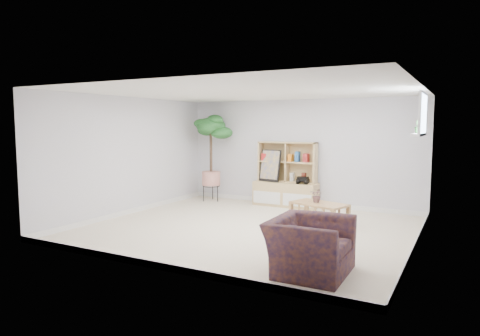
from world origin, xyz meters
The scene contains 14 objects.
floor centered at (0.00, 0.00, 0.00)m, with size 5.50×5.00×0.01m, color beige.
ceiling centered at (0.00, 0.00, 2.40)m, with size 5.50×5.00×0.01m, color white.
walls centered at (0.00, 0.00, 1.20)m, with size 5.51×5.01×2.40m.
baseboard centered at (0.00, 0.00, 0.05)m, with size 5.50×5.00×0.10m, color white, non-canonical shape.
window centered at (2.73, 0.60, 2.00)m, with size 0.10×0.98×0.68m, color silver, non-canonical shape.
window_sill centered at (2.67, 0.60, 1.68)m, with size 0.14×1.00×0.04m, color white.
storage_unit centered at (-0.22, 2.24, 0.72)m, with size 1.45×0.49×1.45m, color tan, non-canonical shape.
poster centered at (-0.58, 2.19, 0.91)m, with size 0.52×0.12×0.73m, color yellow, non-canonical shape.
toy_truck centered at (0.22, 2.15, 0.63)m, with size 0.34×0.23×0.18m, color black, non-canonical shape.
coffee_table centered at (1.01, 0.84, 0.20)m, with size 1.00×0.54×0.41m, color #9C744A, non-canonical shape.
table_plant centered at (0.96, 0.86, 0.54)m, with size 0.24×0.21×0.26m, color #1E5E25.
floor_tree centered at (-2.06, 2.02, 1.04)m, with size 0.77×0.77×2.08m, color #17501F, non-canonical shape.
armchair centered at (1.70, -1.69, 0.39)m, with size 1.05×0.92×0.78m, color #0F0F37.
sill_plant centered at (2.67, 0.60, 1.81)m, with size 0.12×0.10×0.22m, color #17501F.
Camera 1 is at (3.37, -6.66, 1.84)m, focal length 32.00 mm.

